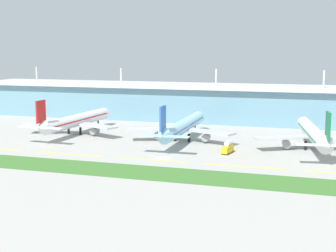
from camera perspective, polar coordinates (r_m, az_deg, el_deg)
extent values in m
plane|color=#A8A59E|center=(180.06, -0.67, -3.85)|extent=(600.00, 600.00, 0.00)
cube|color=#6693A8|center=(273.98, 5.85, 2.49)|extent=(280.00, 28.00, 18.74)
cube|color=silver|center=(273.03, 5.88, 4.63)|extent=(288.00, 34.00, 1.80)
cylinder|color=silver|center=(310.17, -15.15, 5.88)|extent=(0.90, 0.90, 9.00)
cylinder|color=silver|center=(284.02, -5.52, 5.89)|extent=(0.90, 0.90, 9.00)
cylinder|color=silver|center=(267.21, 5.66, 5.70)|extent=(0.90, 0.90, 9.00)
cylinder|color=silver|center=(261.54, 17.80, 5.25)|extent=(0.90, 0.90, 9.00)
cylinder|color=white|center=(236.82, -10.57, 0.68)|extent=(8.05, 55.53, 5.80)
cone|color=white|center=(262.59, -7.30, 1.55)|extent=(5.67, 4.22, 5.51)
cone|color=white|center=(211.07, -14.77, -0.13)|extent=(5.20, 6.82, 5.72)
cube|color=red|center=(211.00, -14.69, 1.64)|extent=(0.96, 6.42, 9.50)
cube|color=white|center=(214.65, -15.90, -0.08)|extent=(10.12, 3.60, 0.36)
cube|color=white|center=(208.46, -13.45, -0.24)|extent=(10.12, 3.60, 0.36)
cube|color=#B7BABF|center=(239.59, -13.57, 0.36)|extent=(24.89, 14.48, 0.70)
cylinder|color=gray|center=(240.55, -13.12, -0.26)|extent=(3.38, 4.63, 3.20)
cube|color=#B7BABF|center=(227.36, -8.51, 0.06)|extent=(24.67, 16.08, 0.70)
cylinder|color=gray|center=(229.62, -8.58, -0.56)|extent=(3.38, 4.63, 3.20)
cylinder|color=black|center=(255.41, -8.19, 0.27)|extent=(0.70, 0.70, 3.60)
cylinder|color=black|center=(236.61, -11.57, -0.51)|extent=(1.10, 1.10, 3.60)
cylinder|color=black|center=(233.37, -10.23, -0.60)|extent=(1.10, 1.10, 3.60)
cube|color=red|center=(236.76, -10.57, 0.78)|extent=(7.86, 50.01, 0.60)
cylinder|color=#9ED1EA|center=(215.27, 1.85, 0.01)|extent=(6.98, 59.60, 5.80)
cone|color=#9ED1EA|center=(245.81, 3.70, 1.11)|extent=(5.59, 4.11, 5.51)
cone|color=#9ED1EA|center=(183.97, -0.71, -1.13)|extent=(5.06, 6.72, 5.72)
cube|color=#2D5BB7|center=(183.91, -0.62, 0.90)|extent=(0.83, 6.41, 9.50)
cube|color=#9ED1EA|center=(186.14, -2.28, -1.08)|extent=(10.06, 3.40, 0.36)
cube|color=#9ED1EA|center=(182.97, 0.98, -1.25)|extent=(10.06, 3.40, 0.36)
cube|color=#B7BABF|center=(214.58, -1.56, -0.37)|extent=(24.74, 15.68, 0.70)
cylinder|color=gray|center=(216.04, -1.13, -1.05)|extent=(3.29, 4.56, 3.20)
cube|color=#B7BABF|center=(208.55, 4.73, -0.67)|extent=(24.85, 14.90, 0.70)
cylinder|color=gray|center=(210.66, 4.48, -1.34)|extent=(3.29, 4.56, 3.20)
cylinder|color=black|center=(237.41, 3.19, -0.31)|extent=(0.70, 0.70, 3.60)
cylinder|color=black|center=(214.01, 0.81, -1.31)|extent=(1.10, 1.10, 3.60)
cylinder|color=black|center=(212.41, 2.47, -1.40)|extent=(1.10, 1.10, 3.60)
cube|color=#2D5BB7|center=(215.21, 1.85, 0.12)|extent=(6.90, 53.65, 0.60)
cylinder|color=silver|center=(205.38, 16.64, -0.79)|extent=(15.25, 56.70, 5.80)
cone|color=silver|center=(234.98, 15.53, 0.44)|extent=(6.11, 4.87, 5.51)
cone|color=silver|center=(174.83, 18.20, -2.11)|extent=(5.98, 7.36, 5.72)
cube|color=#146B38|center=(174.74, 18.24, 0.03)|extent=(1.77, 6.43, 9.50)
cube|color=silver|center=(174.43, 16.39, -2.12)|extent=(10.40, 4.84, 0.36)
cube|color=#B7BABF|center=(199.74, 13.41, -1.30)|extent=(23.99, 18.40, 0.70)
cylinder|color=gray|center=(201.77, 13.68, -2.02)|extent=(3.91, 4.97, 3.20)
cylinder|color=black|center=(226.83, 15.78, -1.07)|extent=(0.70, 0.70, 3.60)
cylinder|color=black|center=(202.81, 15.81, -2.22)|extent=(1.10, 1.10, 3.60)
cylinder|color=black|center=(203.81, 17.60, -2.25)|extent=(1.10, 1.10, 3.60)
cube|color=#146B38|center=(205.32, 16.64, -0.68)|extent=(14.33, 51.14, 0.60)
cube|color=yellow|center=(191.78, -11.55, -3.24)|extent=(28.00, 0.70, 0.04)
cube|color=yellow|center=(178.03, -1.91, -4.00)|extent=(28.00, 0.70, 0.04)
cube|color=yellow|center=(170.07, 9.00, -4.72)|extent=(28.00, 0.70, 0.04)
cube|color=#3D702D|center=(160.47, -3.05, -5.43)|extent=(300.00, 18.00, 0.10)
cube|color=gold|center=(189.95, 6.98, -2.70)|extent=(3.89, 7.56, 2.60)
cylinder|color=silver|center=(190.26, 7.08, -2.01)|extent=(2.71, 4.30, 2.00)
cylinder|color=black|center=(187.51, 7.03, -3.26)|extent=(0.51, 0.95, 0.90)
cylinder|color=black|center=(188.34, 6.36, -3.20)|extent=(0.51, 0.95, 0.90)
cylinder|color=black|center=(192.12, 7.57, -2.98)|extent=(0.51, 0.95, 0.90)
cylinder|color=black|center=(192.93, 6.92, -2.92)|extent=(0.51, 0.95, 0.90)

